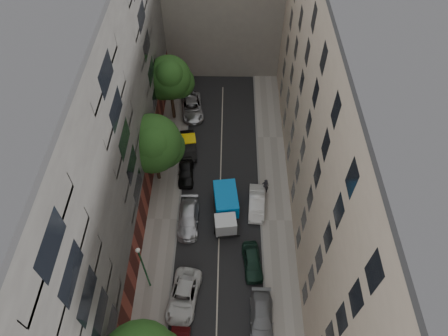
{
  "coord_description": "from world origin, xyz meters",
  "views": [
    {
      "loc": [
        0.75,
        -20.3,
        33.08
      ],
      "look_at": [
        0.42,
        1.66,
        6.0
      ],
      "focal_mm": 32.0,
      "sensor_mm": 36.0,
      "label": 1
    }
  ],
  "objects_px": {
    "car_left_4": "(186,172)",
    "tree_mid": "(153,145)",
    "car_left_2": "(184,296)",
    "car_right_2": "(252,262)",
    "car_left_6": "(192,107)",
    "car_left_5": "(188,146)",
    "car_right_1": "(262,318)",
    "lamp_post": "(143,264)",
    "tarp_truck": "(226,207)",
    "car_left_3": "(188,218)",
    "pedestrian": "(265,186)",
    "car_right_3": "(257,203)",
    "tree_far": "(170,79)"
  },
  "relations": [
    {
      "from": "car_left_2",
      "to": "car_right_2",
      "type": "height_order",
      "value": "car_left_2"
    },
    {
      "from": "car_right_2",
      "to": "tree_far",
      "type": "distance_m",
      "value": 21.15
    },
    {
      "from": "car_left_5",
      "to": "car_left_6",
      "type": "bearing_deg",
      "value": 81.14
    },
    {
      "from": "car_left_4",
      "to": "tree_mid",
      "type": "bearing_deg",
      "value": -172.05
    },
    {
      "from": "car_left_3",
      "to": "car_right_1",
      "type": "bearing_deg",
      "value": -54.51
    },
    {
      "from": "car_left_2",
      "to": "car_right_2",
      "type": "distance_m",
      "value": 6.63
    },
    {
      "from": "car_right_2",
      "to": "pedestrian",
      "type": "distance_m",
      "value": 8.14
    },
    {
      "from": "car_left_4",
      "to": "car_right_2",
      "type": "xyz_separation_m",
      "value": [
        6.61,
        -10.0,
        0.0
      ]
    },
    {
      "from": "tree_mid",
      "to": "lamp_post",
      "type": "relative_size",
      "value": 1.23
    },
    {
      "from": "car_left_4",
      "to": "lamp_post",
      "type": "bearing_deg",
      "value": -103.05
    },
    {
      "from": "car_left_2",
      "to": "car_left_3",
      "type": "xyz_separation_m",
      "value": [
        -0.13,
        7.55,
        -0.0
      ]
    },
    {
      "from": "car_right_2",
      "to": "car_right_3",
      "type": "distance_m",
      "value": 6.23
    },
    {
      "from": "pedestrian",
      "to": "car_right_3",
      "type": "bearing_deg",
      "value": 65.9
    },
    {
      "from": "tarp_truck",
      "to": "tree_far",
      "type": "distance_m",
      "value": 15.41
    },
    {
      "from": "tarp_truck",
      "to": "car_left_2",
      "type": "xyz_separation_m",
      "value": [
        -3.4,
        -8.45,
        -0.64
      ]
    },
    {
      "from": "car_right_1",
      "to": "tarp_truck",
      "type": "bearing_deg",
      "value": 107.81
    },
    {
      "from": "car_left_5",
      "to": "tree_mid",
      "type": "bearing_deg",
      "value": -132.22
    },
    {
      "from": "car_left_3",
      "to": "lamp_post",
      "type": "relative_size",
      "value": 0.73
    },
    {
      "from": "car_right_3",
      "to": "car_right_1",
      "type": "bearing_deg",
      "value": -87.06
    },
    {
      "from": "tree_far",
      "to": "car_left_3",
      "type": "bearing_deg",
      "value": -79.47
    },
    {
      "from": "car_left_5",
      "to": "car_left_2",
      "type": "bearing_deg",
      "value": -96.13
    },
    {
      "from": "car_left_2",
      "to": "tree_mid",
      "type": "height_order",
      "value": "tree_mid"
    },
    {
      "from": "tarp_truck",
      "to": "car_left_3",
      "type": "bearing_deg",
      "value": -172.78
    },
    {
      "from": "car_left_6",
      "to": "pedestrian",
      "type": "distance_m",
      "value": 14.35
    },
    {
      "from": "lamp_post",
      "to": "car_right_1",
      "type": "bearing_deg",
      "value": -16.59
    },
    {
      "from": "car_left_3",
      "to": "car_left_5",
      "type": "height_order",
      "value": "car_left_5"
    },
    {
      "from": "car_left_5",
      "to": "tree_far",
      "type": "xyz_separation_m",
      "value": [
        -1.99,
        5.04,
        5.05
      ]
    },
    {
      "from": "lamp_post",
      "to": "car_left_4",
      "type": "bearing_deg",
      "value": 79.66
    },
    {
      "from": "car_right_2",
      "to": "pedestrian",
      "type": "height_order",
      "value": "pedestrian"
    },
    {
      "from": "car_left_5",
      "to": "car_right_1",
      "type": "xyz_separation_m",
      "value": [
        7.2,
        -18.46,
        -0.06
      ]
    },
    {
      "from": "tree_mid",
      "to": "lamp_post",
      "type": "distance_m",
      "value": 11.61
    },
    {
      "from": "car_left_2",
      "to": "car_left_6",
      "type": "bearing_deg",
      "value": 100.56
    },
    {
      "from": "car_right_3",
      "to": "car_left_2",
      "type": "bearing_deg",
      "value": -121.31
    },
    {
      "from": "car_left_2",
      "to": "car_right_3",
      "type": "height_order",
      "value": "car_right_3"
    },
    {
      "from": "car_left_5",
      "to": "car_left_4",
      "type": "bearing_deg",
      "value": -98.86
    },
    {
      "from": "car_right_2",
      "to": "tree_mid",
      "type": "bearing_deg",
      "value": 128.25
    },
    {
      "from": "tree_mid",
      "to": "tree_far",
      "type": "bearing_deg",
      "value": 85.51
    },
    {
      "from": "car_left_4",
      "to": "pedestrian",
      "type": "height_order",
      "value": "pedestrian"
    },
    {
      "from": "car_right_1",
      "to": "car_left_5",
      "type": "bearing_deg",
      "value": 112.58
    },
    {
      "from": "car_left_3",
      "to": "lamp_post",
      "type": "xyz_separation_m",
      "value": [
        -2.87,
        -6.4,
        3.49
      ]
    },
    {
      "from": "car_left_3",
      "to": "pedestrian",
      "type": "relative_size",
      "value": 2.47
    },
    {
      "from": "car_right_1",
      "to": "pedestrian",
      "type": "bearing_deg",
      "value": 87.26
    },
    {
      "from": "car_left_2",
      "to": "tree_far",
      "type": "distance_m",
      "value": 22.59
    },
    {
      "from": "tarp_truck",
      "to": "car_right_1",
      "type": "xyz_separation_m",
      "value": [
        3.0,
        -10.1,
        -0.66
      ]
    },
    {
      "from": "car_left_6",
      "to": "car_right_2",
      "type": "xyz_separation_m",
      "value": [
        6.61,
        -19.83,
        -0.06
      ]
    },
    {
      "from": "car_left_4",
      "to": "pedestrian",
      "type": "bearing_deg",
      "value": -16.66
    },
    {
      "from": "tree_mid",
      "to": "car_left_3",
      "type": "bearing_deg",
      "value": -56.72
    },
    {
      "from": "car_right_3",
      "to": "lamp_post",
      "type": "distance_m",
      "value": 12.99
    },
    {
      "from": "car_left_6",
      "to": "tree_mid",
      "type": "height_order",
      "value": "tree_mid"
    },
    {
      "from": "car_left_3",
      "to": "car_left_4",
      "type": "relative_size",
      "value": 1.22
    }
  ]
}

